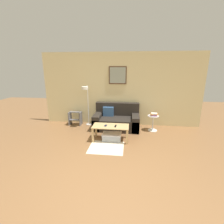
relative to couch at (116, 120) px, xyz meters
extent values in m
plane|color=brown|center=(0.10, -2.96, -0.28)|extent=(16.00, 16.00, 0.00)
cube|color=beige|center=(0.10, 0.45, 0.99)|extent=(5.60, 0.06, 2.55)
cube|color=#513823|center=(-0.01, 0.41, 1.50)|extent=(0.61, 0.02, 0.60)
cube|color=#939E8E|center=(-0.01, 0.40, 1.50)|extent=(0.54, 0.01, 0.53)
cube|color=beige|center=(-0.13, -1.45, -0.28)|extent=(0.91, 0.77, 0.01)
cube|color=#28231E|center=(0.01, -0.05, -0.09)|extent=(1.52, 0.87, 0.39)
cube|color=#28231E|center=(0.01, 0.28, 0.33)|extent=(1.52, 0.20, 0.45)
cube|color=#28231E|center=(-0.64, -0.05, -0.03)|extent=(0.24, 0.87, 0.51)
cube|color=#28231E|center=(0.65, -0.05, -0.03)|extent=(0.24, 0.87, 0.51)
cube|color=#335684|center=(-0.30, 0.11, 0.27)|extent=(0.36, 0.14, 0.32)
cube|color=tan|center=(-0.07, -0.99, 0.15)|extent=(1.03, 0.49, 0.02)
cube|color=tan|center=(-0.55, -1.20, -0.07)|extent=(0.06, 0.06, 0.42)
cube|color=tan|center=(0.40, -1.20, -0.07)|extent=(0.06, 0.06, 0.42)
cube|color=tan|center=(-0.55, -0.78, -0.07)|extent=(0.06, 0.06, 0.42)
cube|color=tan|center=(0.40, -0.78, -0.07)|extent=(0.06, 0.06, 0.42)
cube|color=#9EA3A8|center=(-0.04, -0.99, -0.19)|extent=(0.52, 0.35, 0.19)
cube|color=silver|center=(-0.04, -0.99, -0.09)|extent=(0.55, 0.37, 0.02)
cylinder|color=white|center=(-1.04, 0.23, -0.27)|extent=(0.20, 0.20, 0.02)
cylinder|color=white|center=(-1.04, 0.23, 0.44)|extent=(0.03, 0.03, 1.40)
cylinder|color=white|center=(-1.04, 0.07, 1.14)|extent=(0.02, 0.32, 0.02)
cylinder|color=white|center=(-1.04, -0.09, 1.11)|extent=(0.22, 0.22, 0.09)
cylinder|color=white|center=(1.22, -0.09, -0.27)|extent=(0.31, 0.31, 0.01)
cylinder|color=white|center=(1.22, -0.09, -0.02)|extent=(0.04, 0.04, 0.48)
cylinder|color=white|center=(1.22, -0.09, 0.23)|extent=(0.36, 0.36, 0.02)
cube|color=#8C4C93|center=(1.24, -0.10, 0.24)|extent=(0.18, 0.15, 0.02)
cube|color=#8C4C93|center=(1.23, -0.09, 0.27)|extent=(0.18, 0.18, 0.02)
cube|color=#D18438|center=(1.24, -0.11, 0.29)|extent=(0.25, 0.17, 0.03)
cube|color=silver|center=(1.24, -0.11, 0.32)|extent=(0.21, 0.19, 0.03)
cube|color=black|center=(0.07, -1.02, 0.17)|extent=(0.05, 0.15, 0.02)
cube|color=#1E2338|center=(-0.22, -1.00, 0.16)|extent=(0.08, 0.15, 0.01)
cube|color=slate|center=(-1.73, 0.16, -0.04)|extent=(0.03, 0.30, 0.48)
cube|color=slate|center=(-1.32, 0.16, -0.04)|extent=(0.03, 0.30, 0.48)
cube|color=slate|center=(-1.52, 0.11, -0.08)|extent=(0.38, 0.14, 0.02)
cube|color=slate|center=(-1.52, 0.21, 0.19)|extent=(0.38, 0.14, 0.02)
camera|label=1|loc=(0.48, -5.28, 1.77)|focal=26.00mm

